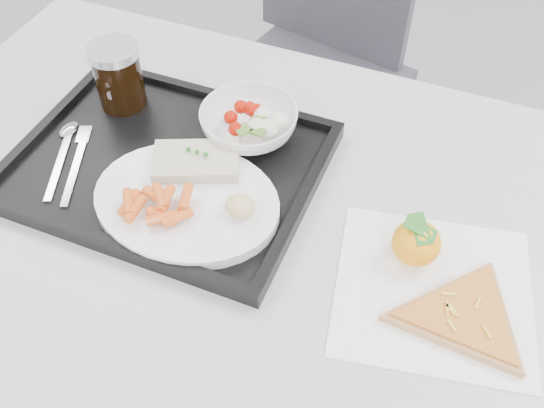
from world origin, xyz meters
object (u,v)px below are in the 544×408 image
(chair, at_px, (318,43))
(tangerine, at_px, (416,243))
(salad_bowl, at_px, (249,123))
(cola_glass, at_px, (118,75))
(pizza_slice, at_px, (464,316))
(dinner_plate, at_px, (187,202))
(table, at_px, (247,243))
(tray, at_px, (168,166))

(chair, relative_size, tangerine, 12.65)
(salad_bowl, height_order, cola_glass, cola_glass)
(salad_bowl, xyz_separation_m, tangerine, (0.30, -0.13, -0.00))
(cola_glass, bearing_deg, tangerine, -13.24)
(tangerine, relative_size, pizza_slice, 0.27)
(dinner_plate, height_order, salad_bowl, salad_bowl)
(chair, height_order, cola_glass, chair)
(pizza_slice, bearing_deg, salad_bowl, 152.17)
(table, bearing_deg, tangerine, 3.42)
(salad_bowl, relative_size, cola_glass, 1.41)
(table, relative_size, pizza_slice, 4.34)
(cola_glass, bearing_deg, tray, -36.21)
(table, relative_size, tangerine, 16.32)
(tray, xyz_separation_m, tangerine, (0.39, -0.02, 0.03))
(tray, relative_size, dinner_plate, 1.67)
(salad_bowl, bearing_deg, tray, -130.59)
(table, distance_m, salad_bowl, 0.19)
(dinner_plate, bearing_deg, cola_glass, 141.06)
(dinner_plate, height_order, cola_glass, cola_glass)
(chair, height_order, tangerine, chair)
(tray, relative_size, pizza_slice, 1.63)
(chair, height_order, salad_bowl, chair)
(cola_glass, height_order, pizza_slice, cola_glass)
(cola_glass, bearing_deg, chair, 76.75)
(pizza_slice, bearing_deg, chair, 119.94)
(tray, xyz_separation_m, dinner_plate, (0.07, -0.07, 0.02))
(tray, bearing_deg, dinner_plate, -43.73)
(salad_bowl, distance_m, tangerine, 0.32)
(tray, height_order, pizza_slice, tray)
(table, bearing_deg, chair, 100.65)
(chair, bearing_deg, pizza_slice, -60.06)
(chair, relative_size, salad_bowl, 6.11)
(table, height_order, pizza_slice, pizza_slice)
(table, xyz_separation_m, salad_bowl, (-0.06, 0.14, 0.11))
(cola_glass, relative_size, pizza_slice, 0.39)
(table, bearing_deg, dinner_plate, -160.57)
(dinner_plate, relative_size, salad_bowl, 1.78)
(tray, distance_m, dinner_plate, 0.10)
(chair, bearing_deg, salad_bowl, -82.16)
(pizza_slice, bearing_deg, tangerine, 139.24)
(table, relative_size, tray, 2.67)
(salad_bowl, bearing_deg, chair, 97.84)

